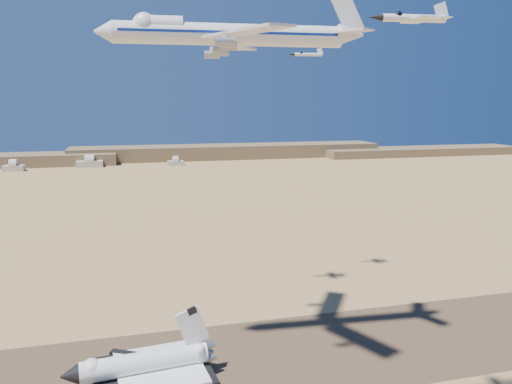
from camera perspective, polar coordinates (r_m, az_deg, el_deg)
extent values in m
plane|color=#A7784A|center=(153.80, -6.45, -19.16)|extent=(1200.00, 1200.00, 0.00)
cube|color=brown|center=(153.79, -6.45, -19.15)|extent=(600.00, 50.00, 0.06)
cube|color=brown|center=(690.15, -3.08, 4.65)|extent=(420.00, 60.00, 18.00)
cube|color=brown|center=(770.04, 18.34, 4.46)|extent=(300.00, 60.00, 11.00)
cube|color=beige|center=(619.40, -25.95, 2.47)|extent=(22.00, 14.00, 6.50)
cube|color=beige|center=(623.51, -18.46, 3.06)|extent=(30.00, 15.00, 7.50)
cube|color=beige|center=(615.01, -9.17, 3.27)|extent=(19.00, 12.50, 5.50)
cylinder|color=white|center=(145.16, -12.67, -18.47)|extent=(33.53, 9.13, 5.80)
cone|color=black|center=(144.41, -20.52, -19.05)|extent=(5.19, 5.95, 5.51)
sphere|color=white|center=(143.98, -18.28, -18.63)|extent=(5.38, 5.38, 5.38)
cube|color=white|center=(146.79, -10.94, -19.11)|extent=(25.17, 27.02, 0.93)
cube|color=black|center=(146.76, -11.78, -19.36)|extent=(33.41, 27.86, 0.52)
cube|color=white|center=(143.57, -7.29, -15.02)|extent=(9.62, 1.69, 11.92)
cylinder|color=gray|center=(143.74, -9.67, -20.75)|extent=(0.37, 0.37, 3.31)
cylinder|color=gray|center=(152.60, -10.45, -18.82)|extent=(0.37, 0.37, 3.31)
cylinder|color=black|center=(153.12, -10.43, -19.17)|extent=(1.18, 0.58, 1.14)
cylinder|color=silver|center=(138.12, -2.92, 17.52)|extent=(60.82, 10.27, 5.70)
cone|color=silver|center=(137.73, -17.09, 17.13)|extent=(4.87, 6.02, 5.70)
sphere|color=silver|center=(137.30, -12.67, 18.21)|extent=(5.88, 5.88, 5.88)
cube|color=silver|center=(124.26, -1.16, 17.86)|extent=(18.06, 27.69, 0.62)
cube|color=silver|center=(152.25, -2.95, 16.43)|extent=(21.07, 26.86, 0.62)
cube|color=silver|center=(140.53, 11.14, 17.59)|extent=(8.66, 10.95, 0.45)
cube|color=silver|center=(151.31, 9.47, 17.10)|extent=(9.57, 10.85, 0.45)
cube|color=silver|center=(146.75, 10.35, 19.58)|extent=(10.17, 1.39, 12.73)
cylinder|color=gray|center=(129.56, -3.24, 16.34)|extent=(4.62, 2.65, 2.32)
cylinder|color=gray|center=(121.44, -3.62, 16.76)|extent=(4.62, 2.65, 2.32)
cylinder|color=gray|center=(145.39, -4.05, 15.66)|extent=(4.62, 2.65, 2.32)
cylinder|color=gray|center=(153.15, -5.08, 15.36)|extent=(4.62, 2.65, 2.32)
cylinder|color=silver|center=(102.72, 17.60, 18.39)|extent=(12.44, 2.75, 1.44)
cone|color=black|center=(99.80, 13.56, 18.84)|extent=(2.81, 1.62, 1.34)
sphere|color=black|center=(101.52, 15.96, 18.87)|extent=(1.44, 1.44, 1.44)
cube|color=silver|center=(103.13, 18.14, 18.22)|extent=(4.46, 8.58, 0.26)
cube|color=silver|center=(105.01, 20.26, 18.06)|extent=(2.80, 5.36, 0.21)
cube|color=silver|center=(105.32, 20.41, 18.82)|extent=(3.13, 0.59, 3.49)
cylinder|color=silver|center=(183.75, -1.67, 16.93)|extent=(12.44, 3.49, 1.44)
cone|color=black|center=(183.45, -4.09, 16.92)|extent=(2.87, 1.77, 1.34)
sphere|color=black|center=(183.65, -2.68, 17.09)|extent=(1.44, 1.44, 1.44)
cube|color=silver|center=(183.79, -1.33, 16.87)|extent=(4.93, 8.74, 0.26)
cube|color=silver|center=(184.13, 0.01, 16.92)|extent=(3.10, 5.46, 0.21)
cube|color=silver|center=(184.32, 0.07, 17.37)|extent=(3.12, 0.77, 3.49)
cylinder|color=silver|center=(205.43, 5.98, 15.35)|extent=(11.06, 2.53, 1.28)
cone|color=black|center=(203.95, 4.11, 15.42)|extent=(2.50, 1.46, 1.19)
sphere|color=black|center=(204.83, 5.21, 15.51)|extent=(1.28, 1.28, 1.28)
cube|color=silver|center=(205.63, 6.23, 15.29)|extent=(4.02, 7.64, 0.23)
cube|color=silver|center=(206.57, 7.26, 15.30)|extent=(2.53, 4.78, 0.18)
cube|color=silver|center=(206.74, 7.31, 15.65)|extent=(2.78, 0.54, 3.10)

